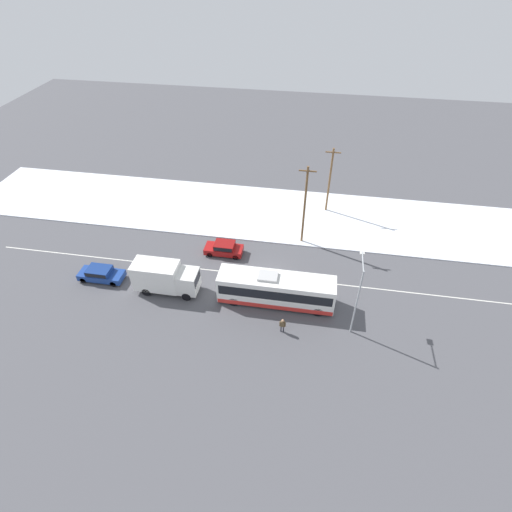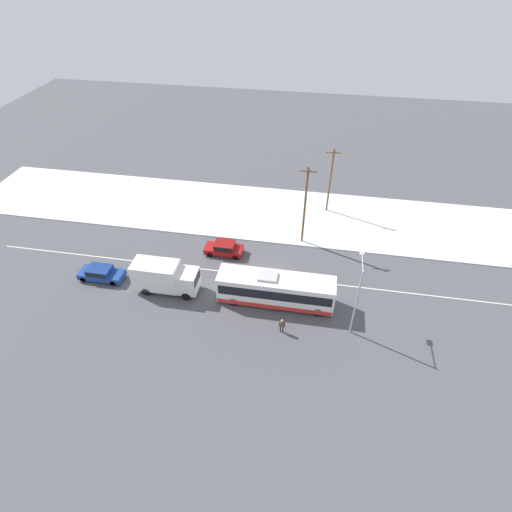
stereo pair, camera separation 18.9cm
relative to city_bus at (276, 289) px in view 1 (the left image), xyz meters
The scene contains 11 objects.
ground_plane 3.91m from the city_bus, 108.78° to the left, with size 120.00×120.00×0.00m, color #4C4C51.
snow_lot 15.15m from the city_bus, 94.37° to the left, with size 80.00×12.00×0.12m.
lane_marking_center 3.91m from the city_bus, 108.78° to the left, with size 60.00×0.12×0.00m.
city_bus is the anchor object (origin of this frame).
box_truck 10.88m from the city_bus, behind, with size 6.32×2.30×3.23m.
sedan_car 9.09m from the city_bus, 135.91° to the left, with size 4.16×1.80×1.45m.
parked_car_near_truck 17.96m from the city_bus, behind, with size 4.53×1.80×1.41m.
pedestrian_at_stop 3.79m from the city_bus, 73.72° to the right, with size 0.57×0.25×1.57m.
streetlamp 7.91m from the city_bus, 15.56° to the right, with size 0.36×2.98×7.23m.
utility_pole_roadside 10.59m from the city_bus, 80.17° to the left, with size 1.80×0.24×9.44m.
utility_pole_snowlot 17.65m from the city_bus, 75.84° to the left, with size 1.80×0.24×8.41m.
Camera 1 is at (3.70, -30.14, 27.97)m, focal length 28.00 mm.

